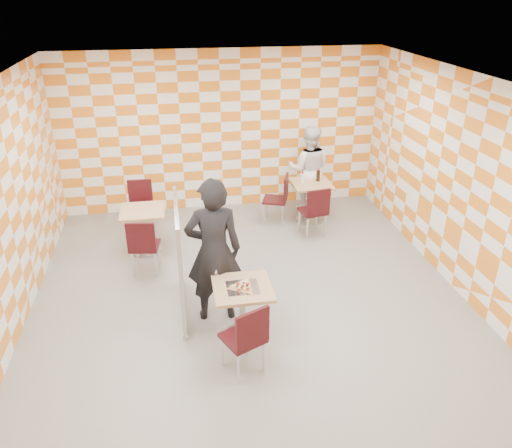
{
  "coord_description": "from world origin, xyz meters",
  "views": [
    {
      "loc": [
        -0.9,
        -5.65,
        4.04
      ],
      "look_at": [
        0.1,
        0.2,
        1.15
      ],
      "focal_mm": 35.0,
      "sensor_mm": 36.0,
      "label": 1
    }
  ],
  "objects": [
    {
      "name": "second_table",
      "position": [
        1.52,
        2.53,
        0.51
      ],
      "size": [
        0.7,
        0.7,
        0.75
      ],
      "color": "tan",
      "rests_on": "ground"
    },
    {
      "name": "main_table",
      "position": [
        -0.21,
        -0.66,
        0.51
      ],
      "size": [
        0.7,
        0.7,
        0.75
      ],
      "color": "tan",
      "rests_on": "ground"
    },
    {
      "name": "chair_second_front",
      "position": [
        1.42,
        1.86,
        0.54
      ],
      "size": [
        0.49,
        0.5,
        0.92
      ],
      "color": "black",
      "rests_on": "ground"
    },
    {
      "name": "sport_bottle",
      "position": [
        1.37,
        2.6,
        0.84
      ],
      "size": [
        0.06,
        0.06,
        0.2
      ],
      "color": "white",
      "rests_on": "second_table"
    },
    {
      "name": "chair_empty_near",
      "position": [
        -1.45,
        1.06,
        0.54
      ],
      "size": [
        0.48,
        0.49,
        0.92
      ],
      "color": "black",
      "rests_on": "ground"
    },
    {
      "name": "pizza_on_foil",
      "position": [
        -0.21,
        -0.67,
        0.77
      ],
      "size": [
        0.4,
        0.4,
        0.04
      ],
      "color": "silver",
      "rests_on": "main_table"
    },
    {
      "name": "empty_table",
      "position": [
        -1.47,
        1.82,
        0.51
      ],
      "size": [
        0.7,
        0.7,
        0.75
      ],
      "color": "tan",
      "rests_on": "ground"
    },
    {
      "name": "man_white",
      "position": [
        1.6,
        3.03,
        0.83
      ],
      "size": [
        0.95,
        0.83,
        1.67
      ],
      "primitive_type": "imported",
      "rotation": [
        0.0,
        0.0,
        2.86
      ],
      "color": "white",
      "rests_on": "ground"
    },
    {
      "name": "room_shell",
      "position": [
        0.0,
        0.54,
        1.5
      ],
      "size": [
        7.0,
        7.0,
        7.0
      ],
      "color": "gray",
      "rests_on": "ground"
    },
    {
      "name": "man_dark",
      "position": [
        -0.5,
        -0.14,
        0.98
      ],
      "size": [
        0.72,
        0.48,
        1.96
      ],
      "primitive_type": "imported",
      "rotation": [
        0.0,
        0.0,
        3.13
      ],
      "color": "black",
      "rests_on": "ground"
    },
    {
      "name": "partition",
      "position": [
        -0.93,
        0.07,
        0.79
      ],
      "size": [
        0.08,
        1.38,
        1.55
      ],
      "color": "white",
      "rests_on": "ground"
    },
    {
      "name": "chair_main_front",
      "position": [
        -0.26,
        -1.32,
        0.54
      ],
      "size": [
        0.56,
        0.57,
        0.92
      ],
      "color": "black",
      "rests_on": "ground"
    },
    {
      "name": "soda_bottle",
      "position": [
        1.66,
        2.6,
        0.85
      ],
      "size": [
        0.07,
        0.07,
        0.23
      ],
      "color": "black",
      "rests_on": "second_table"
    },
    {
      "name": "chair_empty_far",
      "position": [
        -1.55,
        2.64,
        0.54
      ],
      "size": [
        0.43,
        0.44,
        0.92
      ],
      "color": "black",
      "rests_on": "ground"
    },
    {
      "name": "chair_second_side",
      "position": [
        0.94,
        2.53,
        0.54
      ],
      "size": [
        0.54,
        0.54,
        0.92
      ],
      "color": "black",
      "rests_on": "ground"
    }
  ]
}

